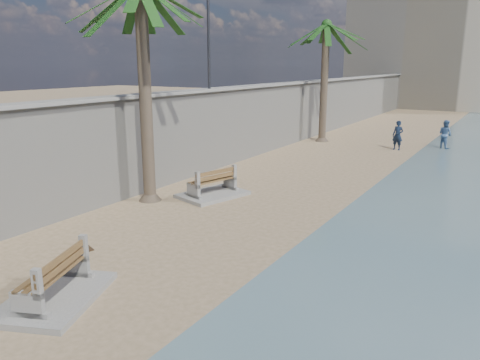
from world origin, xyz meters
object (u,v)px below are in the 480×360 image
at_px(person_a, 398,133).
at_px(person_b, 445,133).
at_px(bench_near, 53,280).
at_px(palm_back, 327,26).
at_px(bench_far, 212,185).

relative_size(person_a, person_b, 1.05).
height_order(bench_near, person_a, person_a).
height_order(palm_back, person_b, palm_back).
xyz_separation_m(bench_far, person_a, (3.43, 13.05, 0.50)).
distance_m(bench_near, palm_back, 22.67).
relative_size(bench_near, bench_far, 1.05).
bearing_deg(palm_back, person_b, 10.85).
bearing_deg(person_b, bench_far, 104.12).
bearing_deg(person_a, person_b, 50.39).
bearing_deg(person_b, person_a, 75.55).
relative_size(bench_far, person_a, 1.45).
xyz_separation_m(bench_near, bench_far, (-1.63, 7.98, -0.01)).
xyz_separation_m(palm_back, person_a, (4.65, -0.57, -5.83)).
distance_m(bench_near, person_a, 21.10).
xyz_separation_m(palm_back, person_b, (6.81, 1.31, -5.87)).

